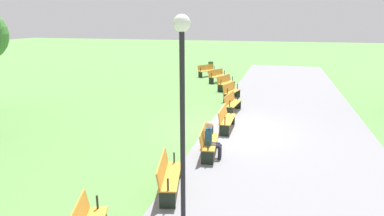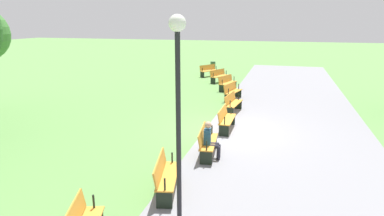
{
  "view_description": "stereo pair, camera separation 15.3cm",
  "coord_description": "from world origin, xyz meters",
  "px_view_note": "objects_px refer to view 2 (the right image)",
  "views": [
    {
      "loc": [
        12.27,
        1.88,
        4.2
      ],
      "look_at": [
        0.0,
        -1.46,
        0.8
      ],
      "focal_mm": 30.56,
      "sensor_mm": 36.0,
      "label": 1
    },
    {
      "loc": [
        12.23,
        2.03,
        4.2
      ],
      "look_at": [
        0.0,
        -1.46,
        0.8
      ],
      "focal_mm": 30.56,
      "sensor_mm": 36.0,
      "label": 2
    }
  ],
  "objects_px": {
    "bench_5": "(226,119)",
    "lamp_post": "(178,88)",
    "bench_0": "(209,70)",
    "trash_bin": "(213,67)",
    "person_seated": "(210,139)",
    "bench_4": "(233,103)",
    "bench_1": "(219,76)",
    "bench_6": "(207,141)",
    "bench_7": "(165,175)",
    "bench_3": "(232,91)",
    "bench_2": "(227,82)"
  },
  "relations": [
    {
      "from": "bench_0",
      "to": "person_seated",
      "type": "xyz_separation_m",
      "value": [
        15.37,
        3.62,
        0.17
      ]
    },
    {
      "from": "bench_0",
      "to": "trash_bin",
      "type": "bearing_deg",
      "value": -144.66
    },
    {
      "from": "bench_2",
      "to": "trash_bin",
      "type": "height_order",
      "value": "trash_bin"
    },
    {
      "from": "bench_3",
      "to": "lamp_post",
      "type": "relative_size",
      "value": 0.39
    },
    {
      "from": "bench_4",
      "to": "person_seated",
      "type": "xyz_separation_m",
      "value": [
        5.49,
        0.17,
        0.17
      ]
    },
    {
      "from": "bench_2",
      "to": "bench_5",
      "type": "bearing_deg",
      "value": 29.01
    },
    {
      "from": "bench_7",
      "to": "bench_6",
      "type": "bearing_deg",
      "value": 157.45
    },
    {
      "from": "bench_4",
      "to": "bench_1",
      "type": "bearing_deg",
      "value": -157.48
    },
    {
      "from": "bench_0",
      "to": "bench_4",
      "type": "xyz_separation_m",
      "value": [
        9.88,
        3.46,
        0.0
      ]
    },
    {
      "from": "bench_0",
      "to": "bench_1",
      "type": "height_order",
      "value": "same"
    },
    {
      "from": "bench_2",
      "to": "person_seated",
      "type": "distance_m",
      "value": 10.71
    },
    {
      "from": "lamp_post",
      "to": "bench_4",
      "type": "bearing_deg",
      "value": -177.92
    },
    {
      "from": "bench_1",
      "to": "bench_3",
      "type": "xyz_separation_m",
      "value": [
        4.97,
        1.74,
        0.0
      ]
    },
    {
      "from": "bench_6",
      "to": "person_seated",
      "type": "bearing_deg",
      "value": 30.84
    },
    {
      "from": "bench_5",
      "to": "person_seated",
      "type": "relative_size",
      "value": 1.35
    },
    {
      "from": "bench_4",
      "to": "lamp_post",
      "type": "height_order",
      "value": "lamp_post"
    },
    {
      "from": "bench_3",
      "to": "bench_5",
      "type": "xyz_separation_m",
      "value": [
        5.24,
        0.59,
        0.0
      ]
    },
    {
      "from": "bench_3",
      "to": "lamp_post",
      "type": "distance_m",
      "value": 12.01
    },
    {
      "from": "bench_1",
      "to": "person_seated",
      "type": "bearing_deg",
      "value": 36.03
    },
    {
      "from": "person_seated",
      "to": "lamp_post",
      "type": "distance_m",
      "value": 4.32
    },
    {
      "from": "bench_7",
      "to": "person_seated",
      "type": "distance_m",
      "value": 2.47
    },
    {
      "from": "bench_2",
      "to": "bench_5",
      "type": "relative_size",
      "value": 1.04
    },
    {
      "from": "person_seated",
      "to": "trash_bin",
      "type": "xyz_separation_m",
      "value": [
        -17.4,
        -3.73,
        -0.18
      ]
    },
    {
      "from": "bench_2",
      "to": "bench_7",
      "type": "height_order",
      "value": "same"
    },
    {
      "from": "bench_1",
      "to": "person_seated",
      "type": "height_order",
      "value": "person_seated"
    },
    {
      "from": "bench_0",
      "to": "bench_1",
      "type": "xyz_separation_m",
      "value": [
        2.31,
        1.28,
        0.0
      ]
    },
    {
      "from": "bench_5",
      "to": "lamp_post",
      "type": "xyz_separation_m",
      "value": [
        6.49,
        0.18,
        2.51
      ]
    },
    {
      "from": "bench_1",
      "to": "bench_4",
      "type": "bearing_deg",
      "value": 41.9
    },
    {
      "from": "trash_bin",
      "to": "bench_0",
      "type": "bearing_deg",
      "value": 3.04
    },
    {
      "from": "bench_0",
      "to": "bench_5",
      "type": "xyz_separation_m",
      "value": [
        12.52,
        3.6,
        0.0
      ]
    },
    {
      "from": "bench_0",
      "to": "bench_4",
      "type": "bearing_deg",
      "value": 51.58
    },
    {
      "from": "bench_1",
      "to": "lamp_post",
      "type": "distance_m",
      "value": 17.07
    },
    {
      "from": "person_seated",
      "to": "lamp_post",
      "type": "relative_size",
      "value": 0.28
    },
    {
      "from": "bench_4",
      "to": "bench_7",
      "type": "xyz_separation_m",
      "value": [
        7.87,
        -0.44,
        0.0
      ]
    },
    {
      "from": "bench_2",
      "to": "bench_5",
      "type": "height_order",
      "value": "same"
    },
    {
      "from": "bench_1",
      "to": "bench_5",
      "type": "height_order",
      "value": "same"
    },
    {
      "from": "lamp_post",
      "to": "trash_bin",
      "type": "height_order",
      "value": "lamp_post"
    },
    {
      "from": "bench_0",
      "to": "bench_7",
      "type": "distance_m",
      "value": 18.01
    },
    {
      "from": "bench_5",
      "to": "bench_4",
      "type": "bearing_deg",
      "value": -176.79
    },
    {
      "from": "bench_1",
      "to": "bench_2",
      "type": "bearing_deg",
      "value": 48.33
    },
    {
      "from": "bench_1",
      "to": "bench_3",
      "type": "relative_size",
      "value": 0.99
    },
    {
      "from": "bench_6",
      "to": "bench_7",
      "type": "relative_size",
      "value": 0.99
    },
    {
      "from": "lamp_post",
      "to": "trash_bin",
      "type": "bearing_deg",
      "value": -169.51
    },
    {
      "from": "bench_0",
      "to": "bench_6",
      "type": "distance_m",
      "value": 15.54
    },
    {
      "from": "bench_6",
      "to": "bench_7",
      "type": "height_order",
      "value": "same"
    },
    {
      "from": "trash_bin",
      "to": "bench_1",
      "type": "bearing_deg",
      "value": 17.7
    },
    {
      "from": "bench_5",
      "to": "bench_6",
      "type": "height_order",
      "value": "same"
    },
    {
      "from": "bench_1",
      "to": "bench_6",
      "type": "bearing_deg",
      "value": 35.47
    },
    {
      "from": "bench_0",
      "to": "trash_bin",
      "type": "height_order",
      "value": "trash_bin"
    },
    {
      "from": "bench_6",
      "to": "trash_bin",
      "type": "relative_size",
      "value": 1.83
    }
  ]
}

